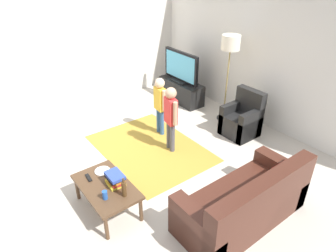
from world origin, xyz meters
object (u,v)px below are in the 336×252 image
object	(u,v)px
plate	(103,171)
soda_can	(105,195)
couch	(247,205)
child_center	(171,114)
tv	(181,67)
bottle	(124,189)
coffee_table	(106,188)
tv_stand	(181,91)
book_stack	(115,179)
armchair	(242,120)
floor_lamp	(230,47)
tv_remote	(89,178)
child_near_tv	(160,101)

from	to	relation	value
plate	soda_can	bearing A→B (deg)	-22.94
couch	soda_can	distance (m)	1.81
couch	child_center	distance (m)	2.02
tv	bottle	xyz separation A→B (m)	(2.49, -2.96, -0.31)
child_center	coffee_table	xyz separation A→B (m)	(0.66, -1.60, -0.35)
tv_stand	book_stack	size ratio (longest dim) A/B	4.33
armchair	floor_lamp	size ratio (longest dim) A/B	0.51
tv_stand	tv_remote	bearing A→B (deg)	-59.39
floor_lamp	armchair	bearing A→B (deg)	-16.16
floor_lamp	child_center	bearing A→B (deg)	-81.39
book_stack	plate	distance (m)	0.36
tv_stand	plate	size ratio (longest dim) A/B	5.45
book_stack	tv	bearing A→B (deg)	127.13
couch	armchair	bearing A→B (deg)	132.04
tv	armchair	world-z (taller)	tv
armchair	tv_remote	distance (m)	3.16
tv	coffee_table	xyz separation A→B (m)	(2.17, -3.06, -0.48)
tv_stand	floor_lamp	size ratio (longest dim) A/B	0.67
floor_lamp	child_near_tv	size ratio (longest dim) A/B	1.55
child_near_tv	tv	bearing A→B (deg)	126.29
coffee_table	soda_can	distance (m)	0.27
child_center	tv_remote	size ratio (longest dim) A/B	7.08
tv_stand	plate	bearing A→B (deg)	-57.85
floor_lamp	bottle	bearing A→B (deg)	-68.60
tv	child_near_tv	distance (m)	1.59
book_stack	child_near_tv	bearing A→B (deg)	127.75
book_stack	tv_stand	bearing A→B (deg)	126.93
couch	child_near_tv	bearing A→B (deg)	169.70
coffee_table	tv_remote	xyz separation A→B (m)	(-0.28, -0.12, 0.06)
child_center	tv_remote	bearing A→B (deg)	-77.52
bottle	soda_can	bearing A→B (deg)	-114.44
book_stack	armchair	bearing A→B (deg)	95.85
tv	bottle	world-z (taller)	tv
tv	child_center	distance (m)	2.11
child_near_tv	soda_can	size ratio (longest dim) A/B	9.57
tv_stand	coffee_table	bearing A→B (deg)	-54.80
couch	armchair	xyz separation A→B (m)	(-1.55, 1.71, 0.01)
bottle	couch	bearing A→B (deg)	51.46
child_center	child_near_tv	bearing A→B (deg)	161.82
floor_lamp	child_center	size ratio (longest dim) A/B	1.48
child_near_tv	bottle	world-z (taller)	child_near_tv
floor_lamp	bottle	distance (m)	3.51
armchair	floor_lamp	world-z (taller)	floor_lamp
floor_lamp	tv_remote	world-z (taller)	floor_lamp
armchair	book_stack	distance (m)	2.94
tv	plate	distance (m)	3.53
tv_stand	child_near_tv	xyz separation A→B (m)	(0.93, -1.29, 0.45)
coffee_table	floor_lamp	bearing A→B (deg)	105.68
bottle	coffee_table	bearing A→B (deg)	-162.65
tv_stand	floor_lamp	world-z (taller)	floor_lamp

